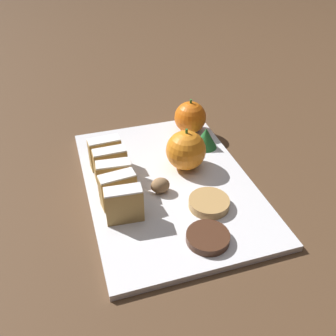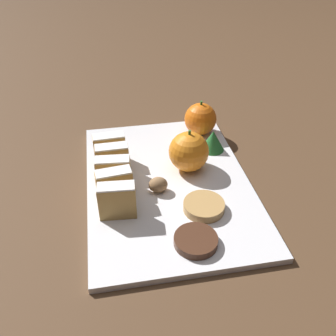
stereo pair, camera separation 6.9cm
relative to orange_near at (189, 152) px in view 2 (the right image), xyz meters
name	(u,v)px [view 2 (the right image)]	position (x,y,z in m)	size (l,w,h in m)	color
ground_plane	(168,186)	(-0.05, -0.03, -0.05)	(6.00, 6.00, 0.00)	#513823
serving_platter	(168,183)	(-0.05, -0.03, -0.05)	(0.30, 0.44, 0.01)	white
stollen_slice_front	(117,201)	(-0.15, -0.11, -0.01)	(0.06, 0.03, 0.06)	tan
stollen_slice_second	(115,186)	(-0.15, -0.07, -0.01)	(0.06, 0.03, 0.06)	tan
stollen_slice_third	(114,172)	(-0.15, -0.03, -0.01)	(0.06, 0.03, 0.06)	tan
stollen_slice_fourth	(113,160)	(-0.15, 0.01, -0.01)	(0.06, 0.03, 0.06)	tan
stollen_slice_fifth	(110,149)	(-0.15, 0.05, -0.01)	(0.06, 0.03, 0.06)	tan
orange_near	(189,152)	(0.00, 0.00, 0.00)	(0.08, 0.08, 0.09)	orange
orange_far	(200,119)	(0.06, 0.13, 0.00)	(0.07, 0.07, 0.08)	orange
walnut	(158,185)	(-0.07, -0.06, -0.02)	(0.03, 0.03, 0.03)	#8E6B47
chocolate_cookie	(196,241)	(-0.03, -0.20, -0.03)	(0.07, 0.07, 0.01)	#472819
gingerbread_cookie	(204,206)	(0.00, -0.12, -0.03)	(0.07, 0.07, 0.02)	tan
evergreen_sprig	(213,140)	(0.07, 0.06, -0.02)	(0.05, 0.05, 0.05)	#23662D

